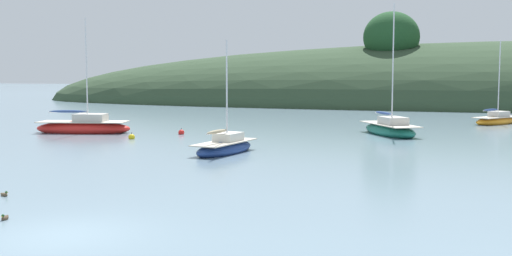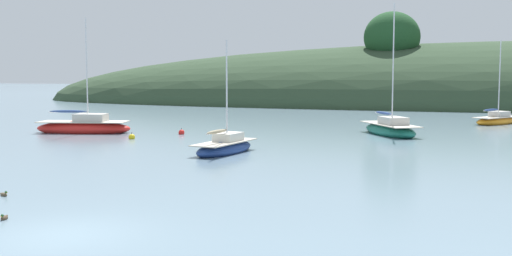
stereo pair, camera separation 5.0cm
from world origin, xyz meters
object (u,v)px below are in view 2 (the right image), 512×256
sailboat_blue_center (225,147)px  duck_lead (4,218)px  sailboat_red_portside (84,127)px  mooring_buoy_outer (132,137)px  duck_straggler (4,194)px  mooring_buoy_channel (181,133)px  sailboat_yellow_far (390,129)px  sailboat_grey_yawl (497,120)px

sailboat_blue_center → duck_lead: size_ratio=15.35×
sailboat_red_portside → duck_lead: (12.09, -24.57, -0.37)m
mooring_buoy_outer → duck_straggler: mooring_buoy_outer is taller
sailboat_blue_center → sailboat_red_portside: 15.97m
sailboat_blue_center → duck_lead: 16.53m
sailboat_red_portside → duck_lead: 27.39m
sailboat_blue_center → mooring_buoy_channel: bearing=125.1°
sailboat_yellow_far → sailboat_red_portside: size_ratio=1.10×
sailboat_red_portside → mooring_buoy_channel: size_ratio=16.18×
sailboat_yellow_far → mooring_buoy_outer: sailboat_yellow_far is taller
sailboat_blue_center → mooring_buoy_outer: (-8.34, 5.17, -0.22)m
sailboat_yellow_far → duck_straggler: (-12.39, -25.95, -0.36)m
sailboat_yellow_far → duck_lead: 30.67m
sailboat_red_portside → duck_straggler: sailboat_red_portside is taller
sailboat_blue_center → sailboat_yellow_far: sailboat_yellow_far is taller
sailboat_blue_center → sailboat_grey_yawl: 29.70m
sailboat_red_portside → duck_straggler: size_ratio=21.12×
sailboat_yellow_far → mooring_buoy_outer: bearing=-156.2°
sailboat_red_portside → sailboat_yellow_far: bearing=11.3°
sailboat_red_portside → mooring_buoy_outer: (5.41, -2.96, -0.31)m
sailboat_blue_center → duck_straggler: (-4.03, -13.40, -0.29)m
mooring_buoy_outer → sailboat_grey_yawl: bearing=37.5°
sailboat_blue_center → mooring_buoy_channel: sailboat_blue_center is taller
sailboat_red_portside → mooring_buoy_outer: sailboat_red_portside is taller
duck_straggler → sailboat_grey_yawl: bearing=61.2°
mooring_buoy_channel → sailboat_grey_yawl: bearing=33.8°
mooring_buoy_outer → mooring_buoy_channel: bearing=62.0°
sailboat_blue_center → sailboat_red_portside: (-13.75, 8.13, 0.09)m
sailboat_blue_center → duck_straggler: bearing=-106.7°
sailboat_grey_yawl → sailboat_blue_center: bearing=-124.5°
sailboat_red_portside → duck_straggler: 23.63m
mooring_buoy_outer → duck_lead: (6.68, -21.61, -0.07)m
mooring_buoy_channel → duck_straggler: (2.27, -22.40, -0.07)m
mooring_buoy_outer → duck_straggler: 19.06m
sailboat_grey_yawl → mooring_buoy_channel: size_ratio=13.79×
sailboat_yellow_far → mooring_buoy_channel: sailboat_yellow_far is taller
sailboat_red_portside → sailboat_grey_yawl: bearing=28.1°
mooring_buoy_outer → mooring_buoy_channel: 4.33m
mooring_buoy_channel → duck_straggler: bearing=-84.2°
sailboat_blue_center → duck_straggler: 14.00m
sailboat_grey_yawl → duck_lead: bearing=-114.3°
sailboat_yellow_far → duck_straggler: size_ratio=23.14×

